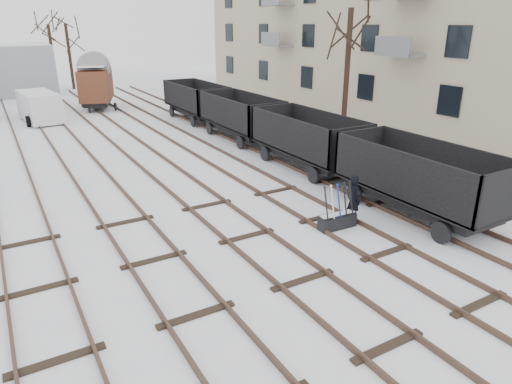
% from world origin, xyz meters
% --- Properties ---
extents(ground, '(120.00, 120.00, 0.00)m').
position_xyz_m(ground, '(0.00, 0.00, 0.00)').
color(ground, white).
rests_on(ground, ground).
extents(tracks, '(13.90, 52.00, 0.16)m').
position_xyz_m(tracks, '(-0.00, 13.67, 0.07)').
color(tracks, black).
rests_on(tracks, ground).
extents(shed_right, '(7.00, 6.00, 4.50)m').
position_xyz_m(shed_right, '(-4.00, 40.00, 2.25)').
color(shed_right, '#949CA7').
rests_on(shed_right, ground).
extents(ground_frame, '(1.31, 0.46, 1.49)m').
position_xyz_m(ground_frame, '(2.89, 2.11, 0.28)').
color(ground_frame, black).
rests_on(ground_frame, ground).
extents(worker, '(0.52, 0.68, 1.66)m').
position_xyz_m(worker, '(3.64, 2.21, 0.83)').
color(worker, black).
rests_on(worker, ground).
extents(freight_wagon_a, '(2.42, 6.04, 2.47)m').
position_xyz_m(freight_wagon_a, '(6.00, 1.61, 0.94)').
color(freight_wagon_a, black).
rests_on(freight_wagon_a, ground).
extents(freight_wagon_b, '(2.42, 6.04, 2.47)m').
position_xyz_m(freight_wagon_b, '(6.00, 8.01, 0.94)').
color(freight_wagon_b, black).
rests_on(freight_wagon_b, ground).
extents(freight_wagon_c, '(2.42, 6.04, 2.47)m').
position_xyz_m(freight_wagon_c, '(6.00, 14.41, 0.94)').
color(freight_wagon_c, black).
rests_on(freight_wagon_c, ground).
extents(freight_wagon_d, '(2.42, 6.04, 2.47)m').
position_xyz_m(freight_wagon_d, '(6.00, 20.81, 0.94)').
color(freight_wagon_d, black).
rests_on(freight_wagon_d, ground).
extents(box_van_wagon, '(3.60, 4.86, 3.32)m').
position_xyz_m(box_van_wagon, '(1.08, 28.59, 1.94)').
color(box_van_wagon, black).
rests_on(box_van_wagon, ground).
extents(panel_van, '(2.44, 4.69, 1.98)m').
position_xyz_m(panel_van, '(-3.37, 25.56, 1.03)').
color(panel_van, silver).
rests_on(panel_van, ground).
extents(tree_near, '(0.30, 0.30, 7.06)m').
position_xyz_m(tree_near, '(11.01, 11.39, 3.53)').
color(tree_near, black).
rests_on(tree_near, ground).
extents(tree_far_left, '(0.30, 0.30, 6.15)m').
position_xyz_m(tree_far_left, '(-0.03, 42.00, 3.08)').
color(tree_far_left, black).
rests_on(tree_far_left, ground).
extents(tree_far_right, '(0.30, 0.30, 6.23)m').
position_xyz_m(tree_far_right, '(1.45, 41.40, 3.11)').
color(tree_far_right, black).
rests_on(tree_far_right, ground).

